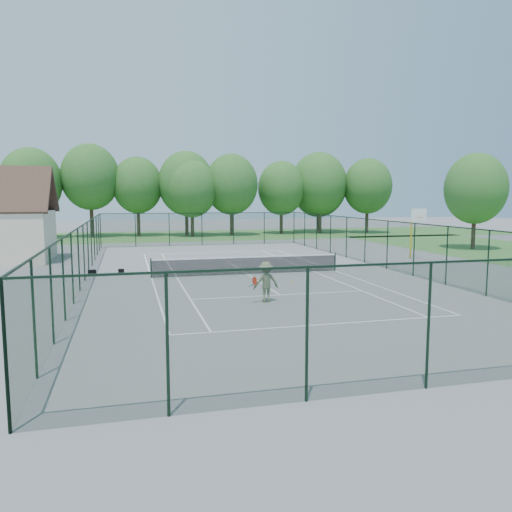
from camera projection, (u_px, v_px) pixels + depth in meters
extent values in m
plane|color=slate|center=(247.00, 274.00, 29.06)|extent=(140.00, 140.00, 0.00)
cube|color=#4A8237|center=(187.00, 236.00, 57.90)|extent=(80.00, 16.00, 0.01)
cube|color=white|center=(213.00, 252.00, 40.49)|extent=(10.97, 0.08, 0.01)
cube|color=white|center=(326.00, 324.00, 17.64)|extent=(10.97, 0.08, 0.01)
cube|color=white|center=(226.00, 261.00, 35.21)|extent=(8.23, 0.08, 0.01)
cube|color=white|center=(280.00, 295.00, 22.91)|extent=(8.23, 0.08, 0.01)
cube|color=white|center=(335.00, 271.00, 30.43)|extent=(0.08, 23.77, 0.01)
cube|color=white|center=(152.00, 278.00, 27.70)|extent=(0.08, 23.77, 0.01)
cube|color=white|center=(314.00, 271.00, 30.09)|extent=(0.08, 23.77, 0.01)
cube|color=white|center=(176.00, 277.00, 28.04)|extent=(0.08, 23.77, 0.01)
cube|color=white|center=(247.00, 274.00, 29.06)|extent=(0.08, 12.80, 0.01)
cylinder|color=black|center=(151.00, 268.00, 27.63)|extent=(0.08, 0.08, 1.10)
cylinder|color=black|center=(335.00, 262.00, 30.37)|extent=(0.08, 0.08, 1.10)
cube|color=black|center=(247.00, 266.00, 29.00)|extent=(11.00, 0.02, 0.96)
cube|color=white|center=(247.00, 257.00, 28.94)|extent=(11.00, 0.05, 0.07)
cube|color=#1A3820|center=(202.00, 229.00, 46.19)|extent=(18.00, 0.02, 3.00)
cube|color=#1A3820|center=(428.00, 326.00, 11.58)|extent=(18.00, 0.02, 3.00)
cube|color=#1A3820|center=(387.00, 245.00, 31.13)|extent=(0.02, 36.00, 3.00)
cube|color=#1A3820|center=(84.00, 253.00, 26.64)|extent=(0.02, 36.00, 3.00)
cube|color=black|center=(202.00, 213.00, 46.01)|extent=(18.00, 0.05, 0.05)
cube|color=black|center=(431.00, 262.00, 11.40)|extent=(18.00, 0.05, 0.05)
cube|color=black|center=(388.00, 221.00, 30.95)|extent=(0.05, 36.00, 0.05)
cube|color=black|center=(83.00, 225.00, 26.46)|extent=(0.05, 36.00, 0.05)
cylinder|color=#412A1E|center=(33.00, 219.00, 53.54)|extent=(0.40, 0.40, 4.20)
ellipsoid|color=#376F2C|center=(31.00, 182.00, 53.08)|extent=(6.40, 6.40, 7.40)
cylinder|color=#412A1E|center=(187.00, 217.00, 57.65)|extent=(0.40, 0.40, 4.20)
ellipsoid|color=#376F2C|center=(186.00, 183.00, 57.19)|extent=(6.40, 6.40, 7.40)
cylinder|color=#412A1E|center=(320.00, 216.00, 61.76)|extent=(0.40, 0.40, 4.20)
ellipsoid|color=#376F2C|center=(321.00, 184.00, 61.30)|extent=(6.40, 6.40, 7.40)
cylinder|color=yellow|center=(411.00, 234.00, 36.51)|extent=(0.12, 0.12, 3.50)
cube|color=yellow|center=(415.00, 213.00, 35.89)|extent=(0.08, 0.90, 0.08)
cube|color=white|center=(419.00, 215.00, 35.47)|extent=(1.20, 0.05, 0.90)
torus|color=#E25104|center=(421.00, 217.00, 35.27)|extent=(0.48, 0.48, 0.02)
cylinder|color=#412A1E|center=(474.00, 228.00, 42.89)|extent=(0.35, 0.35, 3.63)
ellipsoid|color=#376F2C|center=(476.00, 189.00, 42.50)|extent=(5.18, 5.18, 6.05)
cube|color=black|center=(92.00, 273.00, 28.44)|extent=(0.48, 0.34, 0.35)
cube|color=black|center=(121.00, 271.00, 29.35)|extent=(0.35, 0.22, 0.27)
imported|color=#54593F|center=(266.00, 282.00, 21.32)|extent=(1.18, 0.75, 1.74)
sphere|color=#D1E022|center=(292.00, 281.00, 22.05)|extent=(0.07, 0.07, 0.07)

